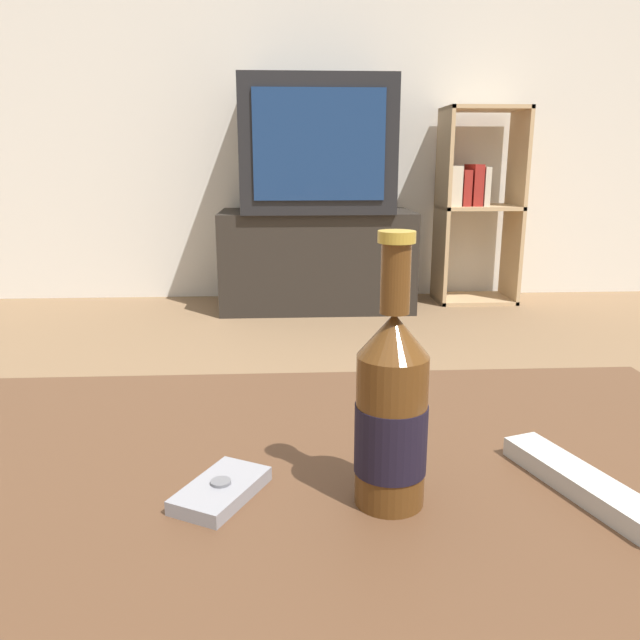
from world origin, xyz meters
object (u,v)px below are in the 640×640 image
Objects in this scene: beer_bottle at (393,412)px; remote_control at (584,483)px; television at (317,146)px; cell_phone at (222,490)px; tv_stand at (317,260)px; bookshelf at (475,201)px.

beer_bottle is 1.32× the size of remote_control.
cell_phone is (-0.23, -2.73, -0.37)m from television.
beer_bottle is 2.25× the size of cell_phone.
television reaches higher than tv_stand.
television is at bearing 113.25° from cell_phone.
television is 2.76m from cell_phone.
bookshelf reaches higher than remote_control.
bookshelf is at bearing 96.91° from cell_phone.
television reaches higher than remote_control.
cell_phone is at bearing -94.76° from television.
tv_stand is at bearing 90.00° from television.
remote_control is at bearing 26.02° from cell_phone.
remote_control is at bearing -87.49° from tv_stand.
television is at bearing 88.57° from beer_bottle.
beer_bottle is at bearing -108.16° from bookshelf.
tv_stand is 0.96× the size of bookshelf.
bookshelf is 4.08× the size of beer_bottle.
remote_control is (0.12, -2.74, -0.37)m from television.
remote_control is at bearing -87.49° from television.
cell_phone is (-1.09, -2.83, -0.09)m from bookshelf.
television is at bearing -90.00° from tv_stand.
bookshelf is 5.38× the size of remote_control.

